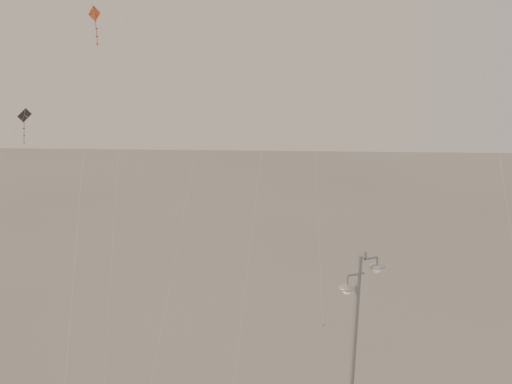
{
  "coord_description": "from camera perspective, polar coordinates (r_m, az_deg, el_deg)",
  "views": [
    {
      "loc": [
        0.65,
        -20.8,
        15.32
      ],
      "look_at": [
        -1.0,
        5.0,
        9.84
      ],
      "focal_mm": 50.0,
      "sensor_mm": 36.0,
      "label": 1
    }
  ],
  "objects": [
    {
      "name": "street_lamp",
      "position": [
        23.93,
        7.78,
        -14.35
      ],
      "size": [
        1.47,
        1.07,
        8.92
      ],
      "color": "gray",
      "rests_on": "ground"
    },
    {
      "name": "kite_3",
      "position": [
        27.11,
        -13.48,
        4.88
      ],
      "size": [
        1.95,
        13.04,
        16.72
      ],
      "rotation": [
        0.0,
        0.0,
        -0.12
      ],
      "color": "maroon",
      "rests_on": "ground"
    }
  ]
}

